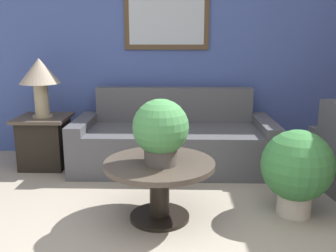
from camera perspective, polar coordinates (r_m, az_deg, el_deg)
The scene contains 7 objects.
wall_back at distance 4.65m, azimuth 0.81°, elevation 11.70°, with size 7.22×0.09×2.60m.
couch_main at distance 4.24m, azimuth 0.87°, elevation -2.51°, with size 2.21×0.92×0.87m.
coffee_table at distance 3.01m, azimuth -1.31°, elevation -7.88°, with size 0.88×0.88×0.49m.
side_table at distance 4.48m, azimuth -18.25°, elevation -2.19°, with size 0.57×0.57×0.58m.
table_lamp at distance 4.35m, azimuth -18.97°, elevation 7.31°, with size 0.45×0.45×0.65m.
potted_plant_on_table at distance 2.84m, azimuth -1.13°, elevation -0.61°, with size 0.43×0.43×0.51m.
potted_plant_floor at distance 3.25m, azimuth 19.04°, elevation -6.08°, with size 0.59×0.59×0.72m.
Camera 1 is at (0.06, -1.80, 1.44)m, focal length 40.00 mm.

